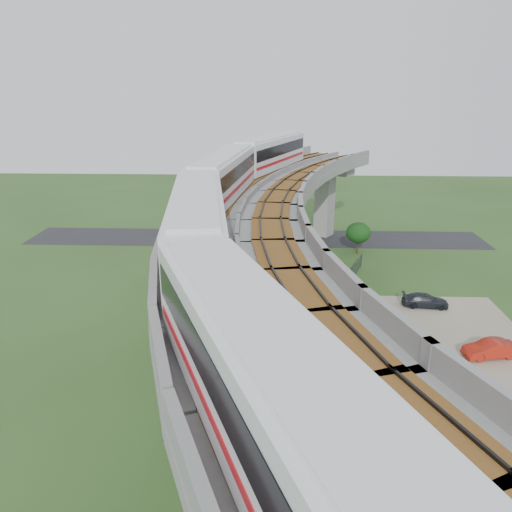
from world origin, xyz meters
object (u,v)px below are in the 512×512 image
(car_red, at_px, (491,349))
(car_white, at_px, (467,430))
(metro_train, at_px, (243,197))
(car_dark, at_px, (425,300))

(car_red, bearing_deg, car_white, -39.27)
(car_white, bearing_deg, metro_train, 145.09)
(car_dark, bearing_deg, car_red, -160.18)
(car_red, relative_size, car_dark, 0.98)
(metro_train, bearing_deg, car_red, 3.28)
(metro_train, relative_size, car_dark, 14.81)
(metro_train, xyz_separation_m, car_white, (13.29, -8.24, -11.74))
(car_red, bearing_deg, metro_train, -97.67)
(car_white, bearing_deg, car_dark, 78.46)
(car_red, bearing_deg, car_dark, -176.55)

